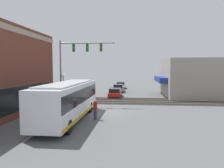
% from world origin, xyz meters
% --- Properties ---
extents(ground_plane, '(120.00, 120.00, 0.00)m').
position_xyz_m(ground_plane, '(0.00, 0.00, 0.00)').
color(ground_plane, '#565659').
extents(shop_building, '(12.97, 8.38, 5.83)m').
position_xyz_m(shop_building, '(14.85, -11.05, 2.91)').
color(shop_building, gray).
rests_on(shop_building, ground).
extents(city_bus, '(11.33, 2.59, 3.23)m').
position_xyz_m(city_bus, '(-3.56, 2.80, 1.79)').
color(city_bus, silver).
rests_on(city_bus, ground).
extents(traffic_signal_gantry, '(0.42, 6.71, 7.78)m').
position_xyz_m(traffic_signal_gantry, '(4.19, 4.27, 5.69)').
color(traffic_signal_gantry, gray).
rests_on(traffic_signal_gantry, ground).
extents(crossing_signal, '(1.41, 1.18, 3.81)m').
position_xyz_m(crossing_signal, '(4.07, 5.82, 2.30)').
color(crossing_signal, gray).
rests_on(crossing_signal, ground).
extents(rail_track_near, '(2.60, 60.00, 0.15)m').
position_xyz_m(rail_track_near, '(6.00, 0.00, 0.03)').
color(rail_track_near, '#332D28').
rests_on(rail_track_near, ground).
extents(rail_track_far, '(2.60, 60.00, 0.15)m').
position_xyz_m(rail_track_far, '(9.20, 0.00, 0.03)').
color(rail_track_far, '#332D28').
rests_on(rail_track_far, ground).
extents(parked_car_red, '(4.56, 1.82, 1.35)m').
position_xyz_m(parked_car_red, '(11.58, 0.20, 0.64)').
color(parked_car_red, '#B21E19').
rests_on(parked_car_red, ground).
extents(parked_car_grey, '(4.75, 1.82, 1.42)m').
position_xyz_m(parked_car_grey, '(18.56, 0.20, 0.67)').
color(parked_car_grey, slate).
rests_on(parked_car_grey, ground).
extents(parked_car_white, '(4.83, 1.82, 1.41)m').
position_xyz_m(parked_car_white, '(25.37, 0.20, 0.66)').
color(parked_car_white, silver).
rests_on(parked_car_white, ground).
extents(pedestrian_near_bus, '(0.34, 0.34, 1.75)m').
position_xyz_m(pedestrian_near_bus, '(-3.08, 0.60, 0.90)').
color(pedestrian_near_bus, '#2D3351').
rests_on(pedestrian_near_bus, ground).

